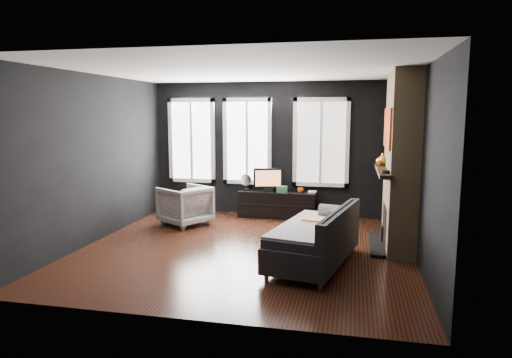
% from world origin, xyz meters
% --- Properties ---
extents(floor, '(5.00, 5.00, 0.00)m').
position_xyz_m(floor, '(0.00, 0.00, 0.00)').
color(floor, black).
rests_on(floor, ground).
extents(ceiling, '(5.00, 5.00, 0.00)m').
position_xyz_m(ceiling, '(0.00, 0.00, 2.70)').
color(ceiling, white).
rests_on(ceiling, ground).
extents(wall_back, '(5.00, 0.02, 2.70)m').
position_xyz_m(wall_back, '(0.00, 2.50, 1.35)').
color(wall_back, black).
rests_on(wall_back, ground).
extents(wall_left, '(0.02, 5.00, 2.70)m').
position_xyz_m(wall_left, '(-2.50, 0.00, 1.35)').
color(wall_left, black).
rests_on(wall_left, ground).
extents(wall_right, '(0.02, 5.00, 2.70)m').
position_xyz_m(wall_right, '(2.50, 0.00, 1.35)').
color(wall_right, black).
rests_on(wall_right, ground).
extents(windows, '(4.00, 0.16, 1.76)m').
position_xyz_m(windows, '(-0.45, 2.46, 2.38)').
color(windows, white).
rests_on(windows, wall_back).
extents(fireplace, '(0.70, 1.62, 2.70)m').
position_xyz_m(fireplace, '(2.30, 0.60, 1.35)').
color(fireplace, '#93724C').
rests_on(fireplace, floor).
extents(sofa, '(1.32, 2.04, 0.81)m').
position_xyz_m(sofa, '(1.09, -0.51, 0.40)').
color(sofa, '#242426').
rests_on(sofa, floor).
extents(stripe_pillow, '(0.14, 0.30, 0.29)m').
position_xyz_m(stripe_pillow, '(1.37, -0.21, 0.58)').
color(stripe_pillow, gray).
rests_on(stripe_pillow, sofa).
extents(armchair, '(1.04, 1.06, 0.81)m').
position_xyz_m(armchair, '(-1.47, 1.26, 0.40)').
color(armchair, white).
rests_on(armchair, floor).
extents(media_console, '(1.54, 0.51, 0.53)m').
position_xyz_m(media_console, '(0.12, 2.24, 0.26)').
color(media_console, black).
rests_on(media_console, floor).
extents(monitor, '(0.60, 0.27, 0.53)m').
position_xyz_m(monitor, '(-0.07, 2.22, 0.79)').
color(monitor, black).
rests_on(monitor, media_console).
extents(desk_fan, '(0.25, 0.25, 0.33)m').
position_xyz_m(desk_fan, '(-0.53, 2.27, 0.69)').
color(desk_fan, '#969696').
rests_on(desk_fan, media_console).
extents(mug, '(0.13, 0.11, 0.12)m').
position_xyz_m(mug, '(0.59, 2.20, 0.59)').
color(mug, '#E85A11').
rests_on(mug, media_console).
extents(book, '(0.16, 0.02, 0.22)m').
position_xyz_m(book, '(0.73, 2.28, 0.64)').
color(book, tan).
rests_on(book, media_console).
extents(storage_box, '(0.21, 0.14, 0.11)m').
position_xyz_m(storage_box, '(0.22, 2.20, 0.58)').
color(storage_box, '#387F4B').
rests_on(storage_box, media_console).
extents(mantel_vase, '(0.20, 0.21, 0.19)m').
position_xyz_m(mantel_vase, '(2.05, 1.05, 1.33)').
color(mantel_vase, gold).
rests_on(mantel_vase, fireplace).
extents(mantel_clock, '(0.15, 0.15, 0.04)m').
position_xyz_m(mantel_clock, '(2.05, 0.05, 1.25)').
color(mantel_clock, black).
rests_on(mantel_clock, fireplace).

